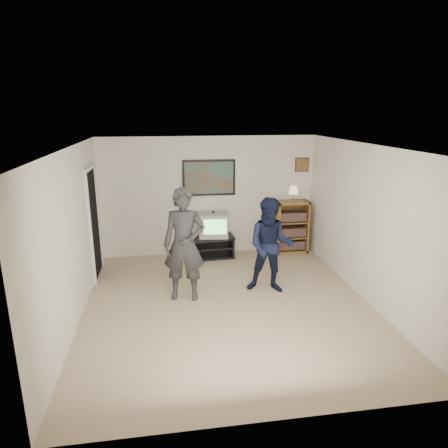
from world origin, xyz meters
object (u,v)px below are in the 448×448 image
object	(u,v)px
bookshelf	(291,227)
person_short	(271,246)
crt_television	(213,224)
person_tall	(184,245)
media_stand	(211,246)

from	to	relation	value
bookshelf	person_short	xyz separation A→B (m)	(-0.97, -1.85, 0.25)
crt_television	person_tall	xyz separation A→B (m)	(-0.71, -1.84, 0.21)
media_stand	bookshelf	xyz separation A→B (m)	(1.75, 0.05, 0.34)
media_stand	crt_television	size ratio (longest dim) A/B	1.60
bookshelf	person_tall	world-z (taller)	person_tall
person_tall	person_short	size ratio (longest dim) A/B	1.13
media_stand	crt_television	bearing A→B (deg)	-3.25
media_stand	bookshelf	world-z (taller)	bookshelf
person_short	bookshelf	bearing A→B (deg)	79.35
media_stand	person_short	distance (m)	2.05
crt_television	bookshelf	world-z (taller)	bookshelf
person_tall	person_short	xyz separation A→B (m)	(1.44, 0.04, -0.11)
media_stand	person_short	size ratio (longest dim) A/B	0.58
person_tall	bookshelf	bearing A→B (deg)	47.87
person_tall	person_short	bearing A→B (deg)	11.46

